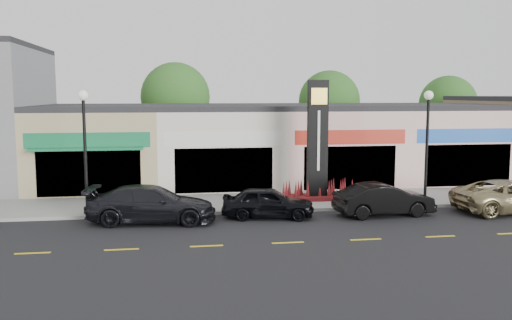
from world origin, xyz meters
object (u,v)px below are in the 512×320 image
object	(u,v)px
pylon_sign	(317,158)
car_black_conv	(384,200)
lamp_west_near	(85,139)
lamp_east_near	(427,135)
car_gold_suv	(511,196)
car_black_sedan	(268,202)
car_dark_sedan	(152,204)

from	to	relation	value
pylon_sign	car_black_conv	xyz separation A→B (m)	(2.21, -3.40, -1.54)
lamp_west_near	lamp_east_near	distance (m)	16.00
car_black_conv	car_gold_suv	size ratio (longest dim) A/B	0.82
pylon_sign	car_gold_suv	world-z (taller)	pylon_sign
car_gold_suv	lamp_east_near	bearing A→B (deg)	56.85
lamp_east_near	car_black_conv	world-z (taller)	lamp_east_near
car_black_conv	lamp_east_near	bearing A→B (deg)	-63.13
car_black_sedan	car_black_conv	size ratio (longest dim) A/B	0.91
lamp_east_near	pylon_sign	size ratio (longest dim) A/B	0.91
car_black_conv	car_gold_suv	bearing A→B (deg)	-96.29
lamp_west_near	car_dark_sedan	bearing A→B (deg)	-27.12
lamp_west_near	lamp_east_near	world-z (taller)	same
car_black_sedan	car_gold_suv	world-z (taller)	car_gold_suv
car_black_sedan	car_black_conv	bearing A→B (deg)	-83.56
pylon_sign	car_black_sedan	xyz separation A→B (m)	(-3.04, -3.08, -1.58)
lamp_west_near	lamp_east_near	size ratio (longest dim) A/B	1.00
pylon_sign	car_black_conv	distance (m)	4.34
lamp_east_near	car_black_conv	distance (m)	4.27
lamp_west_near	car_dark_sedan	world-z (taller)	lamp_west_near
pylon_sign	car_dark_sedan	bearing A→B (deg)	-158.53
lamp_east_near	car_black_sedan	distance (m)	8.62
car_black_conv	car_dark_sedan	bearing A→B (deg)	84.22
lamp_east_near	car_black_sedan	bearing A→B (deg)	-170.25
car_dark_sedan	car_gold_suv	size ratio (longest dim) A/B	1.01
lamp_east_near	car_black_conv	xyz separation A→B (m)	(-2.79, -1.71, -2.74)
pylon_sign	car_gold_suv	distance (m)	9.21
pylon_sign	lamp_west_near	bearing A→B (deg)	-171.23
car_black_sedan	car_black_conv	xyz separation A→B (m)	(5.25, -0.33, 0.04)
car_black_sedan	lamp_west_near	bearing A→B (deg)	90.13
pylon_sign	car_black_sedan	distance (m)	4.61
lamp_west_near	car_gold_suv	size ratio (longest dim) A/B	1.01
lamp_east_near	car_gold_suv	distance (m)	4.71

